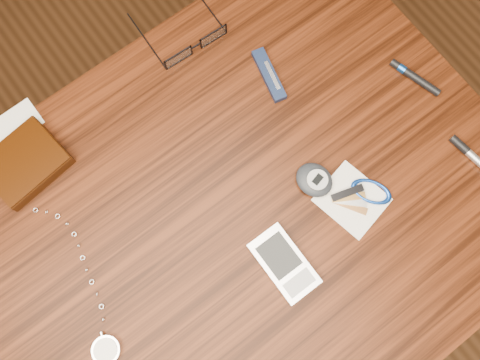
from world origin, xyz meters
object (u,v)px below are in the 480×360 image
(wallet_and_card, at_px, (25,162))
(eyeglasses, at_px, (194,44))
(desk, at_px, (212,245))
(pedometer, at_px, (314,180))
(pda_phone, at_px, (284,263))
(pocket_knife, at_px, (269,75))
(pocket_watch, at_px, (105,345))
(notepad_keys, at_px, (362,195))

(wallet_and_card, xyz_separation_m, eyeglasses, (0.33, 0.01, -0.00))
(desk, bearing_deg, wallet_and_card, 120.71)
(eyeglasses, xyz_separation_m, pedometer, (0.02, -0.30, -0.00))
(eyeglasses, xyz_separation_m, pda_phone, (-0.10, -0.38, -0.00))
(pedometer, relative_size, pocket_knife, 0.72)
(pedometer, bearing_deg, pocket_watch, -178.97)
(desk, height_order, pda_phone, pda_phone)
(wallet_and_card, xyz_separation_m, pocket_watch, (-0.05, -0.31, -0.01))
(desk, height_order, pedometer, pedometer)
(desk, height_order, pocket_watch, pocket_watch)
(eyeglasses, bearing_deg, pda_phone, -105.23)
(pda_phone, height_order, pedometer, pedometer)
(desk, xyz_separation_m, eyeglasses, (0.17, 0.28, 0.11))
(desk, distance_m, pocket_watch, 0.24)
(pocket_watch, relative_size, notepad_keys, 2.22)
(eyeglasses, relative_size, pocket_knife, 1.35)
(pedometer, bearing_deg, pda_phone, -148.25)
(pocket_watch, bearing_deg, pedometer, 1.03)
(wallet_and_card, xyz_separation_m, pda_phone, (0.23, -0.37, -0.00))
(eyeglasses, xyz_separation_m, pocket_knife, (0.07, -0.12, -0.01))
(wallet_and_card, bearing_deg, pedometer, -40.50)
(wallet_and_card, bearing_deg, notepad_keys, -42.50)
(wallet_and_card, bearing_deg, desk, -59.29)
(pedometer, bearing_deg, wallet_and_card, 139.50)
(pocket_knife, bearing_deg, pda_phone, -123.57)
(wallet_and_card, bearing_deg, pocket_watch, -99.66)
(pocket_watch, bearing_deg, pda_phone, -13.11)
(eyeglasses, height_order, pda_phone, eyeglasses)
(desk, xyz_separation_m, notepad_keys, (0.23, -0.09, 0.11))
(pedometer, distance_m, pocket_knife, 0.19)
(pda_phone, bearing_deg, eyeglasses, 74.77)
(notepad_keys, bearing_deg, wallet_and_card, 137.50)
(wallet_and_card, xyz_separation_m, pocket_knife, (0.40, -0.11, -0.01))
(eyeglasses, bearing_deg, pocket_knife, -59.85)
(pocket_watch, xyz_separation_m, notepad_keys, (0.45, -0.06, -0.00))
(pda_phone, bearing_deg, desk, 124.96)
(desk, relative_size, wallet_and_card, 6.44)
(pocket_watch, distance_m, pda_phone, 0.29)
(notepad_keys, bearing_deg, desk, 158.89)
(notepad_keys, bearing_deg, eyeglasses, 99.41)
(pocket_watch, bearing_deg, pocket_knife, 23.00)
(eyeglasses, height_order, pocket_knife, eyeglasses)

